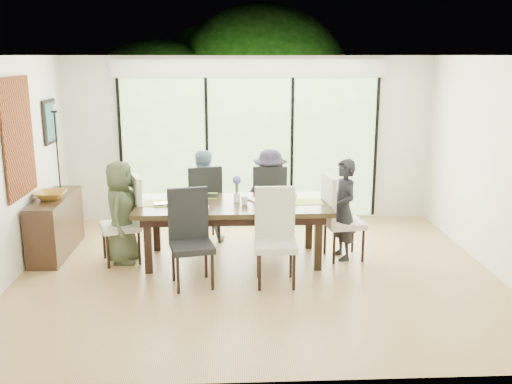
{
  "coord_description": "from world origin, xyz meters",
  "views": [
    {
      "loc": [
        -0.34,
        -6.82,
        2.7
      ],
      "look_at": [
        0.0,
        0.25,
        1.0
      ],
      "focal_mm": 40.0,
      "sensor_mm": 36.0,
      "label": 1
    }
  ],
  "objects_px": {
    "table_top": "(233,205)",
    "vase": "(237,197)",
    "chair_near_right": "(276,238)",
    "sideboard": "(56,225)",
    "person_left_end": "(121,212)",
    "cup_b": "(245,201)",
    "cup_c": "(292,196)",
    "chair_right_end": "(345,217)",
    "bowl": "(51,195)",
    "person_far_right": "(270,195)",
    "chair_near_left": "(192,239)",
    "chair_far_left": "(202,202)",
    "cup_a": "(181,197)",
    "person_far_left": "(202,196)",
    "person_right_end": "(343,209)",
    "laptop": "(168,204)",
    "chair_left_end": "(120,220)",
    "chair_far_right": "(270,202)"
  },
  "relations": [
    {
      "from": "table_top",
      "to": "vase",
      "type": "height_order",
      "value": "vase"
    },
    {
      "from": "chair_near_right",
      "to": "sideboard",
      "type": "bearing_deg",
      "value": 157.85
    },
    {
      "from": "person_left_end",
      "to": "cup_b",
      "type": "height_order",
      "value": "person_left_end"
    },
    {
      "from": "person_left_end",
      "to": "cup_c",
      "type": "xyz_separation_m",
      "value": [
        2.28,
        0.1,
        0.16
      ]
    },
    {
      "from": "cup_c",
      "to": "chair_near_right",
      "type": "bearing_deg",
      "value": -107.19
    },
    {
      "from": "chair_right_end",
      "to": "bowl",
      "type": "distance_m",
      "value": 3.99
    },
    {
      "from": "chair_near_right",
      "to": "person_far_right",
      "type": "bearing_deg",
      "value": 89.28
    },
    {
      "from": "chair_right_end",
      "to": "bowl",
      "type": "relative_size",
      "value": 2.74
    },
    {
      "from": "chair_near_left",
      "to": "cup_c",
      "type": "bearing_deg",
      "value": 23.93
    },
    {
      "from": "person_left_end",
      "to": "chair_far_left",
      "type": "bearing_deg",
      "value": -45.2
    },
    {
      "from": "cup_a",
      "to": "sideboard",
      "type": "relative_size",
      "value": 0.09
    },
    {
      "from": "chair_right_end",
      "to": "person_far_left",
      "type": "xyz_separation_m",
      "value": [
        -1.95,
        0.83,
        0.1
      ]
    },
    {
      "from": "chair_near_right",
      "to": "person_right_end",
      "type": "distance_m",
      "value": 1.31
    },
    {
      "from": "laptop",
      "to": "cup_c",
      "type": "distance_m",
      "value": 1.66
    },
    {
      "from": "chair_left_end",
      "to": "cup_b",
      "type": "xyz_separation_m",
      "value": [
        1.65,
        -0.1,
        0.26
      ]
    },
    {
      "from": "chair_far_left",
      "to": "cup_b",
      "type": "relative_size",
      "value": 11.0
    },
    {
      "from": "chair_near_right",
      "to": "bowl",
      "type": "distance_m",
      "value": 3.2
    },
    {
      "from": "chair_far_left",
      "to": "person_left_end",
      "type": "relative_size",
      "value": 0.85
    },
    {
      "from": "chair_left_end",
      "to": "person_far_left",
      "type": "distance_m",
      "value": 1.34
    },
    {
      "from": "chair_far_right",
      "to": "cup_c",
      "type": "relative_size",
      "value": 8.87
    },
    {
      "from": "person_far_left",
      "to": "person_right_end",
      "type": "bearing_deg",
      "value": 146.38
    },
    {
      "from": "chair_left_end",
      "to": "chair_near_right",
      "type": "distance_m",
      "value": 2.18
    },
    {
      "from": "person_right_end",
      "to": "chair_far_left",
      "type": "bearing_deg",
      "value": -127.81
    },
    {
      "from": "vase",
      "to": "chair_far_right",
      "type": "bearing_deg",
      "value": 57.99
    },
    {
      "from": "chair_near_right",
      "to": "sideboard",
      "type": "relative_size",
      "value": 0.82
    },
    {
      "from": "chair_far_left",
      "to": "bowl",
      "type": "xyz_separation_m",
      "value": [
        -2.02,
        -0.55,
        0.27
      ]
    },
    {
      "from": "table_top",
      "to": "person_left_end",
      "type": "distance_m",
      "value": 1.48
    },
    {
      "from": "chair_left_end",
      "to": "chair_far_left",
      "type": "relative_size",
      "value": 1.0
    },
    {
      "from": "person_left_end",
      "to": "bowl",
      "type": "xyz_separation_m",
      "value": [
        -0.99,
        0.3,
        0.17
      ]
    },
    {
      "from": "person_far_right",
      "to": "laptop",
      "type": "distance_m",
      "value": 1.69
    },
    {
      "from": "person_left_end",
      "to": "chair_far_right",
      "type": "bearing_deg",
      "value": -62.01
    },
    {
      "from": "cup_b",
      "to": "laptop",
      "type": "bearing_deg",
      "value": 180.0
    },
    {
      "from": "chair_left_end",
      "to": "laptop",
      "type": "relative_size",
      "value": 3.33
    },
    {
      "from": "table_top",
      "to": "chair_right_end",
      "type": "xyz_separation_m",
      "value": [
        1.5,
        0.0,
        -0.18
      ]
    },
    {
      "from": "person_right_end",
      "to": "person_far_left",
      "type": "height_order",
      "value": "same"
    },
    {
      "from": "cup_b",
      "to": "cup_c",
      "type": "bearing_deg",
      "value": 17.1
    },
    {
      "from": "table_top",
      "to": "cup_a",
      "type": "height_order",
      "value": "cup_a"
    },
    {
      "from": "person_far_left",
      "to": "chair_near_right",
      "type": "bearing_deg",
      "value": 108.85
    },
    {
      "from": "person_far_right",
      "to": "person_left_end",
      "type": "bearing_deg",
      "value": 35.56
    },
    {
      "from": "table_top",
      "to": "cup_a",
      "type": "relative_size",
      "value": 19.35
    },
    {
      "from": "chair_left_end",
      "to": "person_far_left",
      "type": "relative_size",
      "value": 0.85
    },
    {
      "from": "chair_right_end",
      "to": "chair_far_right",
      "type": "bearing_deg",
      "value": 40.33
    },
    {
      "from": "chair_far_left",
      "to": "chair_near_left",
      "type": "height_order",
      "value": "same"
    },
    {
      "from": "chair_left_end",
      "to": "vase",
      "type": "distance_m",
      "value": 1.58
    },
    {
      "from": "sideboard",
      "to": "chair_far_left",
      "type": "bearing_deg",
      "value": 12.66
    },
    {
      "from": "laptop",
      "to": "bowl",
      "type": "xyz_separation_m",
      "value": [
        -1.62,
        0.4,
        0.05
      ]
    },
    {
      "from": "cup_a",
      "to": "sideboard",
      "type": "xyz_separation_m",
      "value": [
        -1.77,
        0.25,
        -0.45
      ]
    },
    {
      "from": "chair_left_end",
      "to": "chair_right_end",
      "type": "height_order",
      "value": "same"
    },
    {
      "from": "person_left_end",
      "to": "person_far_right",
      "type": "height_order",
      "value": "same"
    },
    {
      "from": "person_far_right",
      "to": "vase",
      "type": "height_order",
      "value": "person_far_right"
    }
  ]
}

